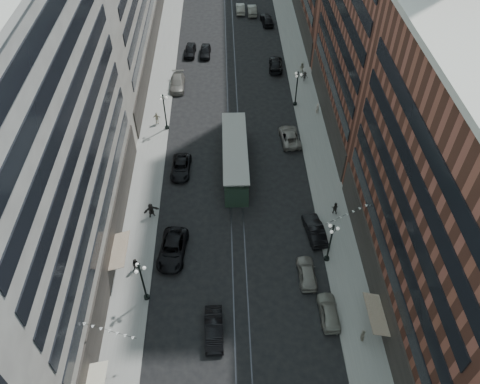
{
  "coord_description": "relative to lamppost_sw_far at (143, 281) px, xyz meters",
  "views": [
    {
      "loc": [
        -0.95,
        2.97,
        40.17
      ],
      "look_at": [
        0.29,
        37.49,
        5.0
      ],
      "focal_mm": 35.0,
      "sensor_mm": 36.0,
      "label": 1
    }
  ],
  "objects": [
    {
      "name": "ground",
      "position": [
        9.2,
        32.0,
        -3.1
      ],
      "size": [
        220.0,
        220.0,
        0.0
      ],
      "primitive_type": "plane",
      "color": "black",
      "rests_on": "ground"
    },
    {
      "name": "sidewalk_west",
      "position": [
        -1.8,
        42.0,
        -3.02
      ],
      "size": [
        4.0,
        180.0,
        0.15
      ],
      "primitive_type": "cube",
      "color": "gray",
      "rests_on": "ground"
    },
    {
      "name": "sidewalk_east",
      "position": [
        20.2,
        42.0,
        -3.02
      ],
      "size": [
        4.0,
        180.0,
        0.15
      ],
      "primitive_type": "cube",
      "color": "gray",
      "rests_on": "ground"
    },
    {
      "name": "rail_west",
      "position": [
        8.5,
        42.0,
        -3.09
      ],
      "size": [
        0.12,
        180.0,
        0.02
      ],
      "primitive_type": "cube",
      "color": "#2D2D33",
      "rests_on": "ground"
    },
    {
      "name": "rail_east",
      "position": [
        9.9,
        42.0,
        -3.09
      ],
      "size": [
        0.12,
        180.0,
        0.02
      ],
      "primitive_type": "cube",
      "color": "#2D2D33",
      "rests_on": "ground"
    },
    {
      "name": "building_west_mid",
      "position": [
        -7.8,
        5.0,
        10.9
      ],
      "size": [
        8.0,
        36.0,
        28.0
      ],
      "primitive_type": "cube",
      "color": "#ABA798",
      "rests_on": "ground"
    },
    {
      "name": "building_east_mid",
      "position": [
        26.2,
        -0.0,
        8.9
      ],
      "size": [
        8.0,
        30.0,
        24.0
      ],
      "primitive_type": "cube",
      "color": "brown",
      "rests_on": "ground"
    },
    {
      "name": "lamppost_sw_far",
      "position": [
        0.0,
        0.0,
        0.0
      ],
      "size": [
        1.03,
        1.14,
        5.52
      ],
      "color": "black",
      "rests_on": "sidewalk_west"
    },
    {
      "name": "lamppost_sw_mid",
      "position": [
        0.0,
        27.0,
        0.0
      ],
      "size": [
        1.03,
        1.14,
        5.52
      ],
      "color": "black",
      "rests_on": "sidewalk_west"
    },
    {
      "name": "lamppost_se_far",
      "position": [
        18.4,
        4.0,
        0.0
      ],
      "size": [
        1.03,
        1.14,
        5.52
      ],
      "color": "black",
      "rests_on": "sidewalk_east"
    },
    {
      "name": "lamppost_se_mid",
      "position": [
        18.4,
        32.0,
        0.0
      ],
      "size": [
        1.03,
        1.14,
        5.52
      ],
      "color": "black",
      "rests_on": "sidewalk_east"
    },
    {
      "name": "streetcar",
      "position": [
        9.2,
        18.55,
        -1.37
      ],
      "size": [
        3.0,
        13.55,
        3.75
      ],
      "color": "#213427",
      "rests_on": "ground"
    },
    {
      "name": "car_2",
      "position": [
        2.22,
        5.37,
        -2.28
      ],
      "size": [
        3.33,
        6.12,
        1.63
      ],
      "primitive_type": "imported",
      "rotation": [
        0.0,
        0.0,
        -0.11
      ],
      "color": "black",
      "rests_on": "ground"
    },
    {
      "name": "car_4",
      "position": [
        17.48,
        -2.48,
        -2.35
      ],
      "size": [
        1.82,
        4.38,
        1.48
      ],
      "primitive_type": "imported",
      "rotation": [
        0.0,
        0.0,
        3.16
      ],
      "color": "gray",
      "rests_on": "ground"
    },
    {
      "name": "car_5",
      "position": [
        6.61,
        -3.91,
        -2.32
      ],
      "size": [
        1.77,
        4.73,
        1.55
      ],
      "primitive_type": "imported",
      "rotation": [
        0.0,
        0.0,
        0.03
      ],
      "color": "black",
      "rests_on": "ground"
    },
    {
      "name": "pedestrian_2",
      "position": [
        -1.34,
        3.39,
        -2.11
      ],
      "size": [
        0.91,
        0.66,
        1.67
      ],
      "primitive_type": "imported",
      "rotation": [
        0.0,
        0.0,
        0.28
      ],
      "color": "black",
      "rests_on": "sidewalk_west"
    },
    {
      "name": "pedestrian_4",
      "position": [
        20.1,
        -5.09,
        -2.17
      ],
      "size": [
        0.52,
        0.95,
        1.56
      ],
      "primitive_type": "imported",
      "rotation": [
        0.0,
        0.0,
        1.46
      ],
      "color": "gray",
      "rests_on": "sidewalk_east"
    },
    {
      "name": "car_7",
      "position": [
        2.4,
        18.28,
        -2.4
      ],
      "size": [
        2.55,
        5.12,
        1.39
      ],
      "primitive_type": "imported",
      "rotation": [
        0.0,
        0.0,
        -0.05
      ],
      "color": "black",
      "rests_on": "ground"
    },
    {
      "name": "car_8",
      "position": [
        0.87,
        37.4,
        -2.32
      ],
      "size": [
        2.2,
        5.37,
        1.56
      ],
      "primitive_type": "imported",
      "rotation": [
        0.0,
        0.0,
        0.0
      ],
      "color": "slate",
      "rests_on": "ground"
    },
    {
      "name": "car_9",
      "position": [
        2.4,
        47.36,
        -2.33
      ],
      "size": [
        2.13,
        4.59,
        1.52
      ],
      "primitive_type": "imported",
      "rotation": [
        0.0,
        0.0,
        -0.08
      ],
      "color": "black",
      "rests_on": "ground"
    },
    {
      "name": "car_10",
      "position": [
        17.6,
        7.51,
        -2.3
      ],
      "size": [
        2.32,
        5.02,
        1.59
      ],
      "primitive_type": "imported",
      "rotation": [
        0.0,
        0.0,
        3.28
      ],
      "color": "black",
      "rests_on": "ground"
    },
    {
      "name": "car_11",
      "position": [
        16.68,
        23.88,
        -2.37
      ],
      "size": [
        2.76,
        5.38,
        1.45
      ],
      "primitive_type": "imported",
      "rotation": [
        0.0,
        0.0,
        3.21
      ],
      "color": "gray",
      "rests_on": "ground"
    },
    {
      "name": "car_12",
      "position": [
        16.46,
        42.42,
        -2.32
      ],
      "size": [
        2.61,
        5.52,
        1.56
      ],
      "primitive_type": "imported",
      "rotation": [
        0.0,
        0.0,
        3.06
      ],
      "color": "black",
      "rests_on": "ground"
    },
    {
      "name": "car_13",
      "position": [
        4.97,
        47.02,
        -2.35
      ],
      "size": [
        1.96,
        4.46,
        1.49
      ],
      "primitive_type": "imported",
      "rotation": [
        0.0,
        0.0,
        -0.05
      ],
      "color": "black",
      "rests_on": "ground"
    },
    {
      "name": "car_14",
      "position": [
        13.7,
        62.39,
        -2.31
      ],
      "size": [
        1.66,
        4.75,
        1.56
      ],
      "primitive_type": "imported",
      "rotation": [
        0.0,
        0.0,
        3.14
      ],
      "color": "#646459",
      "rests_on": "ground"
    },
    {
      "name": "pedestrian_5",
      "position": [
        -0.52,
        10.8,
        -1.99
      ],
      "size": [
        1.83,
        1.12,
        1.91
      ],
      "primitive_type": "imported",
      "rotation": [
        0.0,
        0.0,
        0.37
      ],
      "color": "black",
      "rests_on": "sidewalk_west"
    },
    {
      "name": "pedestrian_6",
      "position": [
        -1.39,
        28.12,
        -2.02
      ],
      "size": [
        1.12,
        0.58,
        1.85
      ],
      "primitive_type": "imported",
      "rotation": [
        0.0,
        0.0,
        3.06
      ],
      "color": "beige",
      "rests_on": "sidewalk_west"
    },
    {
      "name": "pedestrian_7",
      "position": [
        20.34,
        10.56,
        -2.15
      ],
      "size": [
        0.87,
        0.67,
        1.59
      ],
      "primitive_type": "imported",
      "rotation": [
        0.0,
        0.0,
        2.79
      ],
      "color": "black",
      "rests_on": "sidewalk_east"
    },
    {
      "name": "pedestrian_8",
      "position": [
        21.28,
        29.77,
        -2.13
      ],
      "size": [
        0.71,
        0.61,
        1.64
      ],
      "primitive_type": "imported",
      "rotation": [
        0.0,
        0.0,
        3.57
      ],
      "color": "beige",
      "rests_on": "sidewalk_east"
    },
    {
      "name": "pedestrian_9",
      "position": [
        20.59,
        38.3,
        -2.17
      ],
      "size": [
        1.05,
        0.54,
        1.55
      ],
      "primitive_type": "imported",
      "rotation": [
        0.0,
        0.0,
        -0.13
      ],
      "color": "black",
      "rests_on": "sidewalk_east"
    },
    {
      "name": "car_extra_0",
      "position": [
        11.49,
        63.21,
        -2.33
      ],
      "size": [
        1.63,
        4.64,
        1.53
      ],
      "primitive_type": "imported",
      "rotation": [
        0.0,
        0.0,
        3.15
      ],
      "color": "gray",
      "rests_on": "ground"
    },
    {
      "name": "car_extra_1",
      "position": [
        16.25,
        58.25,
        -2.26
      ],
      "size": [
        2.57,
        5.13,
        1.68
      ],
      "primitive_type": "imported",
      "rotation": [
        0.0,
        0.0,
        3.27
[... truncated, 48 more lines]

